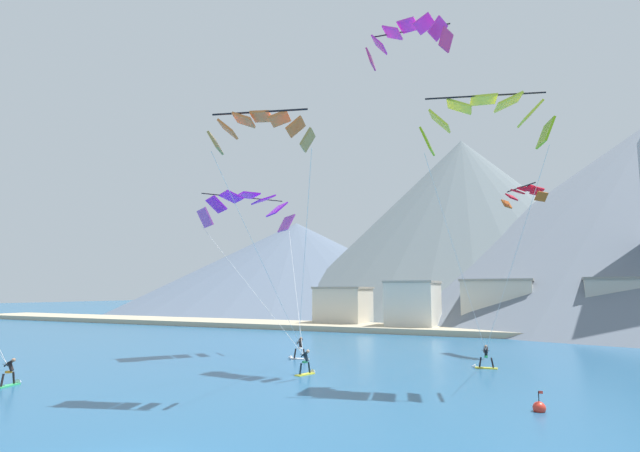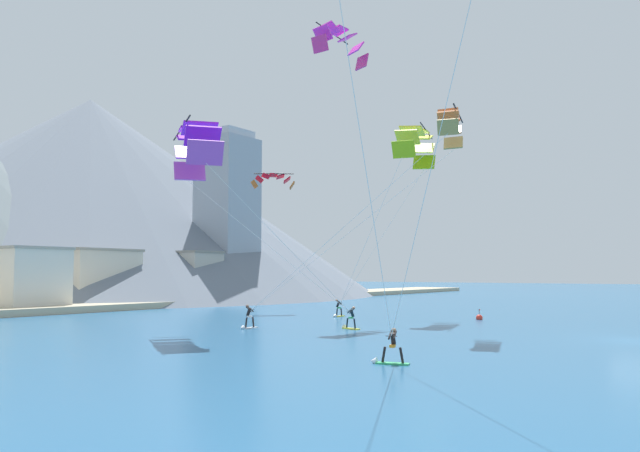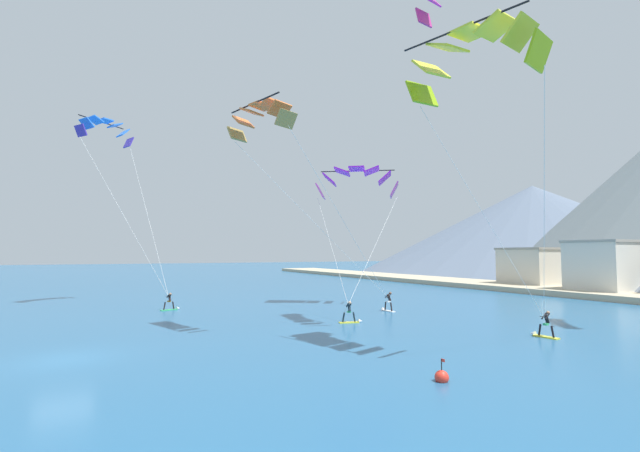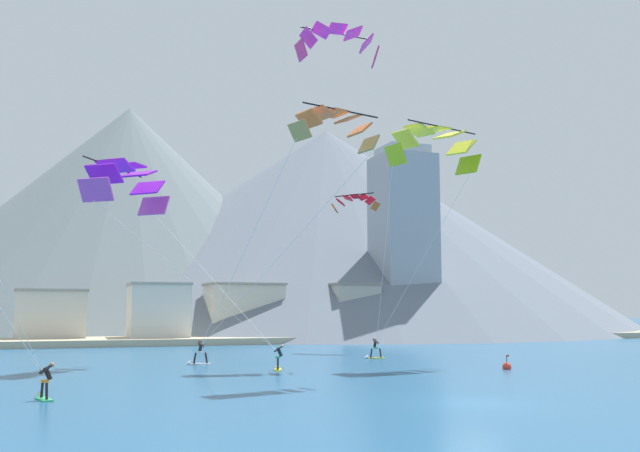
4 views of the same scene
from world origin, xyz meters
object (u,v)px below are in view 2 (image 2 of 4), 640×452
Objects in this scene: parafoil_kite_near_lead at (448,126)px; kitesurfer_far_left at (349,322)px; kitesurfer_mid_center at (338,312)px; kitesurfer_near_trail at (388,354)px; parafoil_kite_distant_high_outer at (273,179)px; parafoil_kite_mid_center at (416,143)px; race_marker_buoy at (479,318)px; kitesurfer_near_lead at (248,321)px; parafoil_kite_distant_low_drift at (340,41)px; parafoil_kite_far_left at (197,145)px.

kitesurfer_far_left is at bearing 97.28° from parafoil_kite_near_lead.
kitesurfer_far_left reaches higher than kitesurfer_mid_center.
kitesurfer_near_trail is 40.22m from parafoil_kite_distant_high_outer.
parafoil_kite_mid_center is (10.43, 7.61, 1.55)m from parafoil_kite_near_lead.
parafoil_kite_near_lead is 18.92m from race_marker_buoy.
parafoil_kite_distant_high_outer is 25.58m from race_marker_buoy.
parafoil_kite_distant_high_outer reaches higher than kitesurfer_near_lead.
kitesurfer_near_trail is (-9.41, -16.58, -0.09)m from kitesurfer_near_lead.
parafoil_kite_mid_center is at bearing 36.12° from parafoil_kite_near_lead.
race_marker_buoy is at bearing -71.51° from kitesurfer_mid_center.
race_marker_buoy is (3.95, -11.81, -0.29)m from kitesurfer_mid_center.
parafoil_kite_near_lead is (4.91, -13.40, 13.28)m from kitesurfer_near_lead.
kitesurfer_near_trail is at bearing -156.43° from parafoil_kite_mid_center.
kitesurfer_mid_center is 0.12× the size of parafoil_kite_mid_center.
kitesurfer_near_lead is 20.51m from race_marker_buoy.
kitesurfer_mid_center is at bearing 36.15° from parafoil_kite_distant_low_drift.
kitesurfer_far_left is at bearing -34.63° from parafoil_kite_far_left.
parafoil_kite_far_left is at bearing 126.23° from parafoil_kite_near_lead.
race_marker_buoy is (1.26, -21.64, -13.59)m from parafoil_kite_distant_high_outer.
parafoil_kite_mid_center reaches higher than parafoil_kite_near_lead.
parafoil_kite_mid_center is 3.81× the size of parafoil_kite_distant_high_outer.
parafoil_kite_distant_low_drift is at bearing 142.24° from parafoil_kite_mid_center.
kitesurfer_near_trail is at bearing -167.46° from parafoil_kite_near_lead.
kitesurfer_near_lead reaches higher than kitesurfer_mid_center.
kitesurfer_mid_center is at bearing 102.66° from parafoil_kite_mid_center.
parafoil_kite_far_left is (-5.01, 0.15, 11.91)m from kitesurfer_near_lead.
parafoil_kite_distant_high_outer is 3.94× the size of race_marker_buoy.
race_marker_buoy is at bearing 12.86° from kitesurfer_near_trail.
kitesurfer_mid_center reaches higher than kitesurfer_near_trail.
parafoil_kite_distant_low_drift is at bearing 67.80° from parafoil_kite_near_lead.
parafoil_kite_distant_low_drift is (-6.64, -12.72, 10.02)m from parafoil_kite_distant_high_outer.
kitesurfer_mid_center is 16.75m from parafoil_kite_distant_high_outer.
parafoil_kite_mid_center reaches higher than race_marker_buoy.
kitesurfer_near_lead is 12.92m from parafoil_kite_far_left.
race_marker_buoy is at bearing -48.49° from parafoil_kite_distant_low_drift.
parafoil_kite_distant_low_drift reaches higher than parafoil_kite_distant_high_outer.
parafoil_kite_near_lead reaches higher than kitesurfer_near_lead.
kitesurfer_near_trail is 0.12× the size of parafoil_kite_mid_center.
parafoil_kite_distant_high_outer is at bearing 64.98° from parafoil_kite_near_lead.
parafoil_kite_distant_low_drift is at bearing 38.28° from kitesurfer_far_left.
parafoil_kite_distant_high_outer reaches higher than parafoil_kite_far_left.
parafoil_kite_mid_center is at bearing -16.26° from parafoil_kite_far_left.
parafoil_kite_distant_high_outer is (25.82, 27.82, 13.30)m from kitesurfer_near_trail.
kitesurfer_near_lead is at bearing 60.43° from kitesurfer_near_trail.
parafoil_kite_distant_low_drift reaches higher than parafoil_kite_mid_center.
kitesurfer_near_trail is 0.44× the size of parafoil_kite_distant_high_outer.
kitesurfer_far_left is 0.12× the size of parafoil_kite_near_lead.
parafoil_kite_far_left is (-18.74, -1.26, 11.98)m from kitesurfer_mid_center.
kitesurfer_far_left is (3.97, -6.05, -0.06)m from kitesurfer_near_lead.
parafoil_kite_mid_center is at bearing -20.66° from kitesurfer_near_lead.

